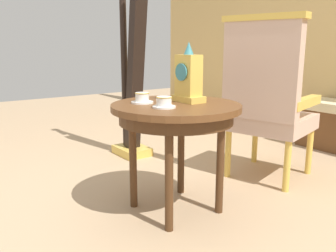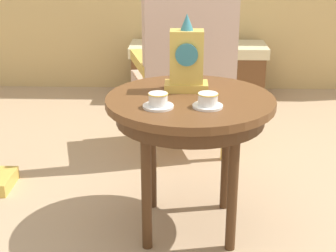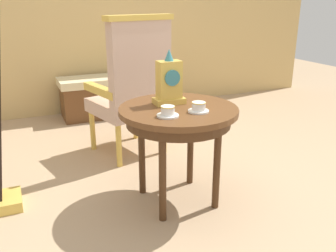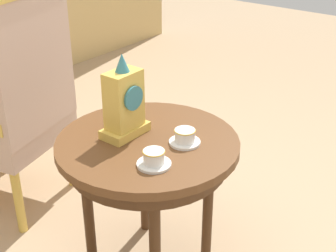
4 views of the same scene
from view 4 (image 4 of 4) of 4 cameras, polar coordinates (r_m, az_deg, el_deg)
The scene contains 5 objects.
side_table at distance 1.92m, azimuth -2.40°, elevation -3.64°, with size 0.72×0.72×0.63m.
teacup_left at distance 1.70m, azimuth -1.68°, elevation -3.90°, with size 0.12×0.12×0.06m.
teacup_right at distance 1.84m, azimuth 2.00°, elevation -1.33°, with size 0.12×0.12×0.06m.
mantel_clock at distance 1.87m, azimuth -5.21°, elevation 2.67°, with size 0.19×0.11×0.34m.
armchair at distance 2.43m, azimuth -17.51°, elevation 3.02°, with size 0.66×0.65×1.14m.
Camera 4 is at (-1.16, -1.13, 1.53)m, focal length 51.47 mm.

